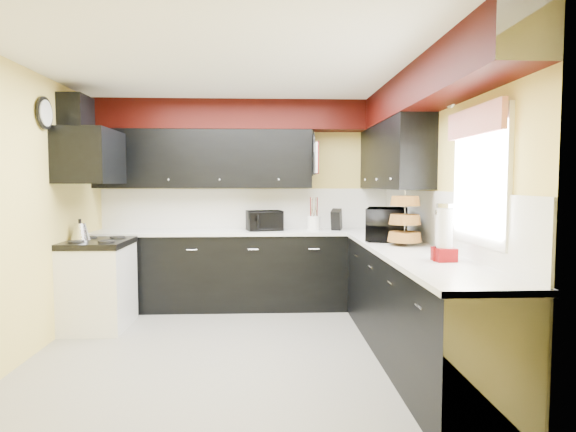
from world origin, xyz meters
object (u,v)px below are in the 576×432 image
object	(u,v)px
knife_block	(336,220)
toaster_oven	(265,221)
kettle	(80,232)
microwave	(387,224)
utensil_crock	(314,223)

from	to	relation	value
knife_block	toaster_oven	bearing A→B (deg)	-162.24
toaster_oven	kettle	size ratio (longest dim) A/B	2.11
microwave	utensil_crock	world-z (taller)	microwave
knife_block	kettle	bearing A→B (deg)	-146.79
toaster_oven	microwave	distance (m)	1.60
utensil_crock	kettle	distance (m)	2.61
utensil_crock	knife_block	bearing A→B (deg)	-3.09
toaster_oven	microwave	world-z (taller)	microwave
toaster_oven	kettle	xyz separation A→B (m)	(-1.91, -0.73, -0.05)
toaster_oven	kettle	distance (m)	2.05
knife_block	utensil_crock	bearing A→B (deg)	-164.28
toaster_oven	kettle	bearing A→B (deg)	-171.81
toaster_oven	utensil_crock	world-z (taller)	toaster_oven
toaster_oven	knife_block	bearing A→B (deg)	-13.76
utensil_crock	knife_block	world-z (taller)	knife_block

